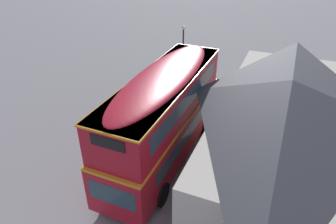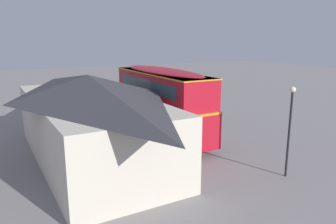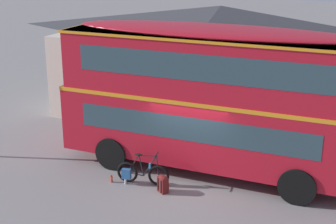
{
  "view_description": "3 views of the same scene",
  "coord_description": "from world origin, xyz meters",
  "px_view_note": "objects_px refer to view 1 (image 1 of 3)",
  "views": [
    {
      "loc": [
        11.79,
        6.33,
        10.3
      ],
      "look_at": [
        -0.75,
        0.7,
        2.08
      ],
      "focal_mm": 32.66,
      "sensor_mm": 36.0,
      "label": 1
    },
    {
      "loc": [
        -18.65,
        10.79,
        6.69
      ],
      "look_at": [
        0.71,
        0.31,
        1.67
      ],
      "focal_mm": 34.45,
      "sensor_mm": 36.0,
      "label": 2
    },
    {
      "loc": [
        5.22,
        -13.4,
        7.01
      ],
      "look_at": [
        -0.88,
        0.25,
        2.09
      ],
      "focal_mm": 53.34,
      "sensor_mm": 36.0,
      "label": 3
    }
  ],
  "objects_px": {
    "water_bottle_clear_plastic": "(148,126)",
    "street_lamp": "(183,49)",
    "backpack_on_ground": "(137,135)",
    "double_decker_bus": "(165,114)",
    "water_bottle_red_squeeze": "(151,122)",
    "touring_bicycle": "(147,127)"
  },
  "relations": [
    {
      "from": "double_decker_bus",
      "to": "backpack_on_ground",
      "type": "xyz_separation_m",
      "value": [
        -0.77,
        -2.07,
        -2.36
      ]
    },
    {
      "from": "backpack_on_ground",
      "to": "water_bottle_clear_plastic",
      "type": "relative_size",
      "value": 2.29
    },
    {
      "from": "water_bottle_red_squeeze",
      "to": "water_bottle_clear_plastic",
      "type": "height_order",
      "value": "water_bottle_clear_plastic"
    },
    {
      "from": "double_decker_bus",
      "to": "water_bottle_clear_plastic",
      "type": "relative_size",
      "value": 41.29
    },
    {
      "from": "touring_bicycle",
      "to": "street_lamp",
      "type": "bearing_deg",
      "value": -174.98
    },
    {
      "from": "touring_bicycle",
      "to": "water_bottle_clear_plastic",
      "type": "relative_size",
      "value": 7.08
    },
    {
      "from": "backpack_on_ground",
      "to": "double_decker_bus",
      "type": "bearing_deg",
      "value": 69.75
    },
    {
      "from": "double_decker_bus",
      "to": "water_bottle_red_squeeze",
      "type": "height_order",
      "value": "double_decker_bus"
    },
    {
      "from": "backpack_on_ground",
      "to": "water_bottle_red_squeeze",
      "type": "bearing_deg",
      "value": -178.34
    },
    {
      "from": "double_decker_bus",
      "to": "street_lamp",
      "type": "relative_size",
      "value": 2.18
    },
    {
      "from": "double_decker_bus",
      "to": "water_bottle_red_squeeze",
      "type": "xyz_separation_m",
      "value": [
        -2.52,
        -2.12,
        -2.54
      ]
    },
    {
      "from": "double_decker_bus",
      "to": "water_bottle_clear_plastic",
      "type": "xyz_separation_m",
      "value": [
        -2.07,
        -2.05,
        -2.53
      ]
    },
    {
      "from": "backpack_on_ground",
      "to": "water_bottle_clear_plastic",
      "type": "distance_m",
      "value": 1.31
    },
    {
      "from": "water_bottle_clear_plastic",
      "to": "street_lamp",
      "type": "height_order",
      "value": "street_lamp"
    },
    {
      "from": "water_bottle_clear_plastic",
      "to": "street_lamp",
      "type": "bearing_deg",
      "value": -176.28
    },
    {
      "from": "touring_bicycle",
      "to": "water_bottle_clear_plastic",
      "type": "height_order",
      "value": "touring_bicycle"
    },
    {
      "from": "double_decker_bus",
      "to": "water_bottle_clear_plastic",
      "type": "height_order",
      "value": "double_decker_bus"
    },
    {
      "from": "backpack_on_ground",
      "to": "street_lamp",
      "type": "height_order",
      "value": "street_lamp"
    },
    {
      "from": "touring_bicycle",
      "to": "backpack_on_ground",
      "type": "bearing_deg",
      "value": -14.06
    },
    {
      "from": "touring_bicycle",
      "to": "water_bottle_clear_plastic",
      "type": "distance_m",
      "value": 0.55
    },
    {
      "from": "street_lamp",
      "to": "water_bottle_red_squeeze",
      "type": "bearing_deg",
      "value": 3.28
    },
    {
      "from": "water_bottle_red_squeeze",
      "to": "water_bottle_clear_plastic",
      "type": "bearing_deg",
      "value": 9.54
    }
  ]
}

